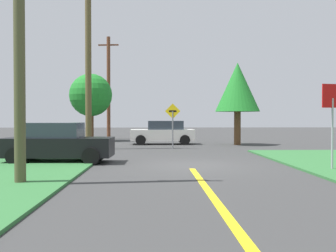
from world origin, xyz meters
TOP-DOWN VIEW (x-y plane):
  - ground_plane at (0.00, 0.00)m, footprint 120.00×120.00m
  - lane_stripe_center at (0.00, -8.00)m, footprint 0.20×14.00m
  - stop_sign at (4.72, -1.72)m, footprint 0.80×0.21m
  - car_approaching_junction at (-0.76, 12.05)m, footprint 4.39×2.09m
  - parked_car_near_building at (-5.27, 1.05)m, footprint 4.33×2.01m
  - utility_pole_near at (-4.96, -4.13)m, footprint 1.80×0.30m
  - utility_pole_mid at (-5.16, 7.82)m, footprint 1.80×0.35m
  - utility_pole_far at (-5.43, 19.78)m, footprint 1.80×0.32m
  - direction_sign at (-0.27, 8.06)m, footprint 0.90×0.17m
  - oak_tree_left at (4.24, 11.23)m, footprint 2.99×2.99m
  - pine_tree_center at (-6.36, 15.97)m, footprint 3.35×3.35m

SIDE VIEW (x-z plane):
  - ground_plane at x=0.00m, z-range 0.00..0.00m
  - lane_stripe_center at x=0.00m, z-range 0.00..0.01m
  - parked_car_near_building at x=-5.27m, z-range -0.01..1.61m
  - car_approaching_junction at x=-0.76m, z-range 0.00..1.62m
  - direction_sign at x=-0.27m, z-range 0.33..3.00m
  - stop_sign at x=4.72m, z-range 0.63..3.59m
  - pine_tree_center at x=-6.36m, z-range 0.95..6.25m
  - oak_tree_left at x=4.24m, z-range 1.08..6.63m
  - utility_pole_near at x=-4.96m, z-range 0.12..9.07m
  - utility_pole_far at x=-5.43m, z-range 0.10..9.09m
  - utility_pole_mid at x=-5.16m, z-range 0.08..9.55m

